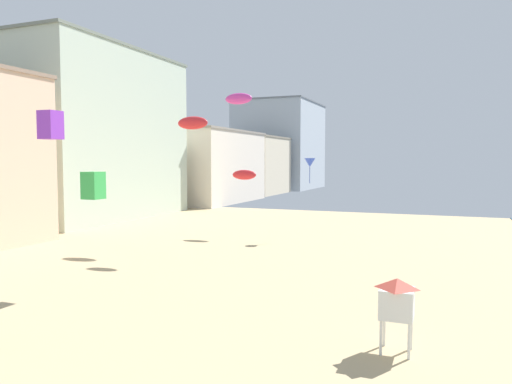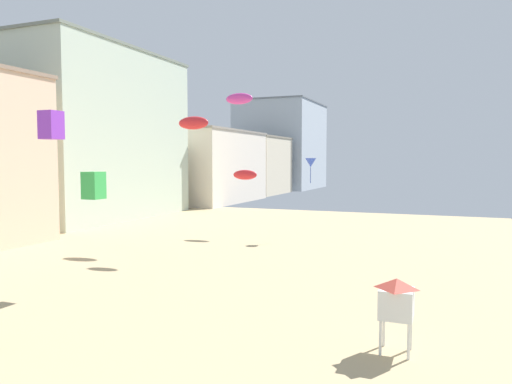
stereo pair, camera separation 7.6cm
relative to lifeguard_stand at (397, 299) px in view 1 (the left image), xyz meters
name	(u,v)px [view 1 (the left image)]	position (x,y,z in m)	size (l,w,h in m)	color
boardwalk_hotel_mid	(99,135)	(-35.23, 27.81, 7.56)	(10.21, 22.32, 18.79)	#B7C6B2
boardwalk_hotel_far	(199,166)	(-35.23, 51.30, 3.75)	(14.88, 20.59, 11.16)	silver
boardwalk_hotel_distant	(247,165)	(-35.23, 71.13, 3.71)	(13.40, 15.29, 11.08)	beige
boardwalk_hotel_furthest	(280,146)	(-35.23, 91.00, 8.11)	(16.52, 21.91, 19.89)	#ADB7C1
lifeguard_stand	(397,299)	(0.00, 0.00, 0.00)	(1.10, 1.10, 2.55)	white
kite_red_parafoil	(244,175)	(-14.92, 21.89, 3.42)	(2.20, 0.61, 0.85)	red
kite_green_box	(93,185)	(-14.94, 2.73, 3.43)	(0.87, 0.87, 1.37)	green
kite_purple_box	(51,125)	(-18.22, 3.36, 6.55)	(0.96, 0.96, 1.51)	purple
kite_red_parafoil_2	(193,123)	(-16.64, 15.95, 7.51)	(2.54, 0.70, 0.99)	red
kite_magenta_parafoil_2	(239,99)	(-12.61, 15.46, 9.09)	(2.06, 0.57, 0.80)	#DB3D9E
kite_blue_delta	(310,163)	(-9.26, 22.59, 4.48)	(0.92, 0.92, 2.09)	blue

